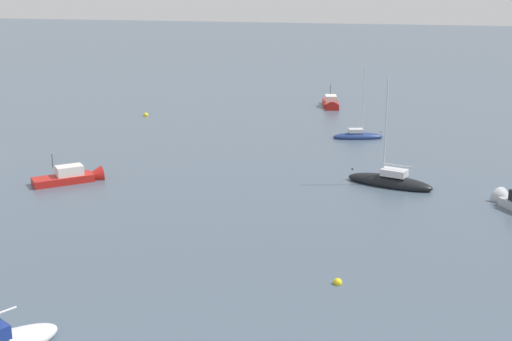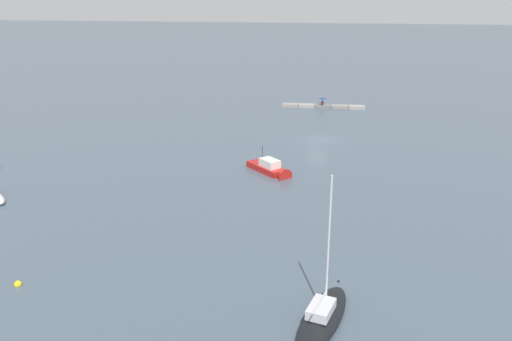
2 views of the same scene
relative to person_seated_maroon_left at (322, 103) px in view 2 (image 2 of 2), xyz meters
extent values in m
plane|color=#475666|center=(-0.19, 20.23, -0.75)|extent=(500.00, 500.00, 0.00)
cube|color=gray|center=(-5.71, 0.00, -0.50)|extent=(2.67, 1.56, 0.50)
cube|color=gray|center=(-2.95, 0.00, -0.50)|extent=(2.67, 1.56, 0.50)
cube|color=slate|center=(-0.19, 0.00, -0.50)|extent=(2.67, 1.56, 0.50)
cube|color=gray|center=(2.57, 0.00, -0.50)|extent=(2.67, 1.56, 0.50)
cube|color=gray|center=(5.33, 0.00, -0.50)|extent=(2.67, 1.56, 0.50)
cube|color=#1E2333|center=(0.04, 0.19, -0.17)|extent=(0.43, 0.48, 0.16)
cube|color=maroon|center=(-0.02, -0.08, 0.01)|extent=(0.43, 0.29, 0.52)
sphere|color=tan|center=(-0.02, -0.08, 0.37)|extent=(0.22, 0.22, 0.22)
cylinder|color=black|center=(-0.02, 0.02, 0.27)|extent=(0.02, 0.02, 1.05)
cone|color=navy|center=(-0.02, 0.02, 0.85)|extent=(1.22, 1.22, 0.21)
sphere|color=black|center=(-0.02, 0.02, 0.99)|extent=(0.05, 0.05, 0.05)
ellipsoid|color=black|center=(-2.14, 60.60, -0.49)|extent=(4.00, 7.75, 1.28)
cube|color=silver|center=(-2.04, 60.96, 0.44)|extent=(1.78, 2.35, 0.59)
cylinder|color=silver|center=(-2.30, 60.03, 4.28)|extent=(0.13, 0.13, 8.25)
cylinder|color=silver|center=(-1.95, 61.29, 1.11)|extent=(0.77, 2.54, 0.10)
sphere|color=black|center=(-3.03, 57.29, 0.20)|extent=(0.17, 0.17, 0.17)
cube|color=red|center=(4.87, 33.55, -0.55)|extent=(4.84, 4.88, 0.84)
cone|color=red|center=(3.11, 35.34, -0.55)|extent=(2.50, 2.50, 1.77)
cube|color=silver|center=(4.45, 33.98, 0.29)|extent=(2.55, 2.56, 0.84)
cube|color=#283847|center=(4.03, 34.41, 0.33)|extent=(1.02, 1.00, 0.59)
cylinder|color=black|center=(5.40, 33.01, 1.30)|extent=(0.05, 0.05, 1.17)
sphere|color=yellow|center=(18.19, 59.48, -0.67)|extent=(0.51, 0.51, 0.51)
camera|label=1|loc=(52.61, 64.52, 15.60)|focal=46.39mm
camera|label=2|loc=(-2.34, 87.73, 18.11)|focal=37.14mm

